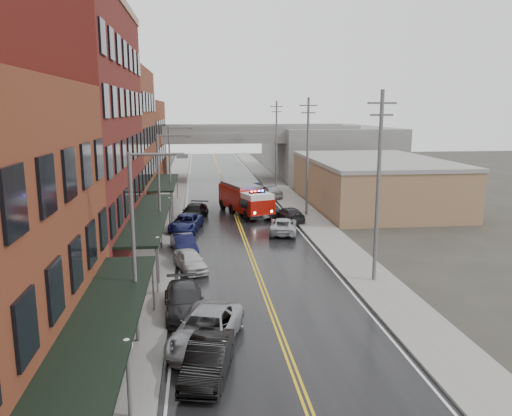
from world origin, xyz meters
TOP-DOWN VIEW (x-y plane):
  - road at (0.00, 30.00)m, footprint 11.00×160.00m
  - sidewalk_left at (-7.30, 30.00)m, footprint 3.00×160.00m
  - sidewalk_right at (7.30, 30.00)m, footprint 3.00×160.00m
  - curb_left at (-5.65, 30.00)m, footprint 0.30×160.00m
  - curb_right at (5.65, 30.00)m, footprint 0.30×160.00m
  - brick_building_b at (-13.30, 23.00)m, footprint 9.00×20.00m
  - brick_building_c at (-13.30, 40.50)m, footprint 9.00×15.00m
  - brick_building_far at (-13.30, 58.00)m, footprint 9.00×20.00m
  - tan_building at (16.00, 40.00)m, footprint 14.00×22.00m
  - right_far_block at (18.00, 70.00)m, footprint 18.00×30.00m
  - awning_0 at (-7.49, 4.00)m, footprint 2.60×16.00m
  - awning_1 at (-7.49, 23.00)m, footprint 2.60×18.00m
  - awning_2 at (-7.49, 40.50)m, footprint 2.60×13.00m
  - globe_lamp_0 at (-6.40, 2.00)m, footprint 0.44×0.44m
  - globe_lamp_1 at (-6.40, 16.00)m, footprint 0.44×0.44m
  - globe_lamp_2 at (-6.40, 30.00)m, footprint 0.44×0.44m
  - street_lamp_0 at (-6.55, 8.00)m, footprint 2.64×0.22m
  - street_lamp_1 at (-6.55, 24.00)m, footprint 2.64×0.22m
  - street_lamp_2 at (-6.55, 40.00)m, footprint 2.64×0.22m
  - utility_pole_0 at (7.20, 15.00)m, footprint 1.80×0.24m
  - utility_pole_1 at (7.20, 35.00)m, footprint 1.80×0.24m
  - utility_pole_2 at (7.20, 55.00)m, footprint 1.80×0.24m
  - overpass at (0.00, 62.00)m, footprint 40.00×10.00m
  - fire_truck at (1.07, 36.74)m, footprint 5.43×8.95m
  - parked_car_left_1 at (-3.60, 4.70)m, footprint 2.54×4.86m
  - parked_car_left_2 at (-3.60, 7.47)m, footprint 4.16×6.29m
  - parked_car_left_3 at (-4.72, 11.30)m, footprint 2.43×5.24m
  - parked_car_left_4 at (-4.49, 18.68)m, footprint 2.78×4.42m
  - parked_car_left_5 at (-5.00, 22.80)m, footprint 2.36×4.61m
  - parked_car_left_6 at (-5.00, 30.17)m, footprint 3.42×5.64m
  - parked_car_left_7 at (-4.28, 34.80)m, footprint 3.33×5.63m
  - parked_car_right_0 at (3.60, 28.20)m, footprint 3.27×5.40m
  - parked_car_right_1 at (5.00, 33.02)m, footprint 2.94×5.03m
  - parked_car_right_2 at (5.00, 46.20)m, footprint 3.06×5.18m
  - parked_car_right_3 at (3.60, 50.66)m, footprint 2.63×4.25m

SIDE VIEW (x-z plane):
  - road at x=0.00m, z-range 0.00..0.02m
  - sidewalk_left at x=-7.30m, z-range 0.00..0.15m
  - sidewalk_right at x=7.30m, z-range 0.00..0.15m
  - curb_left at x=-5.65m, z-range 0.00..0.15m
  - curb_right at x=5.65m, z-range 0.00..0.15m
  - parked_car_right_3 at x=3.60m, z-range 0.00..1.32m
  - parked_car_right_1 at x=5.00m, z-range 0.00..1.37m
  - parked_car_right_0 at x=3.60m, z-range 0.00..1.40m
  - parked_car_left_4 at x=-4.49m, z-range 0.00..1.40m
  - parked_car_left_5 at x=-5.00m, z-range 0.00..1.45m
  - parked_car_left_6 at x=-5.00m, z-range 0.00..1.46m
  - parked_car_left_3 at x=-4.72m, z-range 0.00..1.48m
  - parked_car_left_1 at x=-3.60m, z-range 0.00..1.52m
  - parked_car_left_7 at x=-4.28m, z-range 0.00..1.53m
  - parked_car_left_2 at x=-3.60m, z-range 0.00..1.60m
  - parked_car_right_2 at x=5.00m, z-range 0.00..1.65m
  - fire_truck at x=1.07m, z-range 0.13..3.25m
  - globe_lamp_0 at x=-6.40m, z-range 0.75..3.87m
  - globe_lamp_1 at x=-6.40m, z-range 0.75..3.87m
  - globe_lamp_2 at x=-6.40m, z-range 0.75..3.87m
  - tan_building at x=16.00m, z-range 0.00..5.00m
  - awning_2 at x=-7.49m, z-range 1.44..4.53m
  - awning_0 at x=-7.49m, z-range 1.44..4.53m
  - awning_1 at x=-7.49m, z-range 1.44..4.53m
  - right_far_block at x=18.00m, z-range 0.00..8.00m
  - street_lamp_0 at x=-6.55m, z-range 0.69..9.69m
  - street_lamp_1 at x=-6.55m, z-range 0.69..9.69m
  - street_lamp_2 at x=-6.55m, z-range 0.69..9.69m
  - overpass at x=0.00m, z-range 2.24..9.74m
  - brick_building_far at x=-13.30m, z-range 0.00..12.00m
  - utility_pole_0 at x=7.20m, z-range 0.31..12.31m
  - utility_pole_1 at x=7.20m, z-range 0.31..12.31m
  - utility_pole_2 at x=7.20m, z-range 0.31..12.31m
  - brick_building_c at x=-13.30m, z-range 0.00..15.00m
  - brick_building_b at x=-13.30m, z-range 0.00..18.00m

